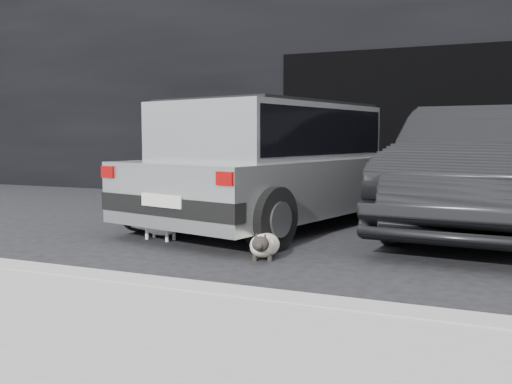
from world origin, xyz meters
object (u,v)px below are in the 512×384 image
at_px(cat_siamese, 264,245).
at_px(second_car, 482,169).
at_px(cat_white, 163,225).
at_px(silver_hatchback, 276,159).

bearing_deg(cat_siamese, second_car, -140.87).
xyz_separation_m(second_car, cat_white, (-3.16, -1.94, -0.58)).
distance_m(second_car, cat_white, 3.75).
height_order(silver_hatchback, second_car, silver_hatchback).
distance_m(silver_hatchback, second_car, 2.46).
xyz_separation_m(silver_hatchback, cat_white, (-0.75, -1.48, -0.68)).
xyz_separation_m(second_car, cat_siamese, (-1.78, -2.39, -0.62)).
distance_m(cat_siamese, cat_white, 1.45).
bearing_deg(cat_siamese, cat_white, -32.19).
bearing_deg(silver_hatchback, second_car, 24.71).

